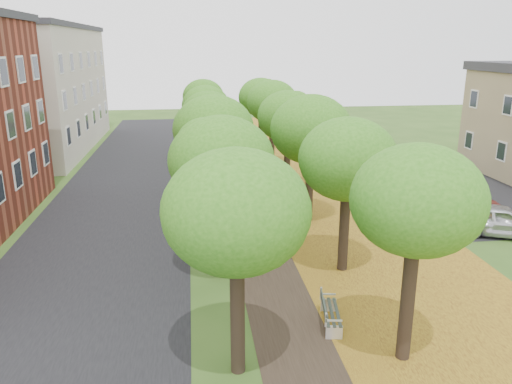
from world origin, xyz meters
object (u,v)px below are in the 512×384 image
object	(u,v)px
car_red	(467,206)
car_grey	(441,189)
bench	(329,312)
car_silver	(500,220)
car_white	(402,168)

from	to	relation	value
car_red	car_grey	bearing A→B (deg)	9.67
bench	car_silver	bearing A→B (deg)	-47.21
car_silver	car_red	size ratio (longest dim) A/B	1.20
car_white	car_silver	bearing A→B (deg)	-158.76
bench	car_grey	size ratio (longest dim) A/B	0.41
car_grey	bench	bearing A→B (deg)	124.19
car_silver	bench	bearing A→B (deg)	146.09
bench	car_red	world-z (taller)	car_red
car_grey	car_silver	bearing A→B (deg)	164.46
car_red	car_white	world-z (taller)	car_white
car_silver	car_red	world-z (taller)	car_silver
car_grey	car_white	distance (m)	5.55
car_red	car_grey	world-z (taller)	car_grey
bench	car_grey	bearing A→B (deg)	-29.96
car_white	bench	bearing A→B (deg)	171.33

